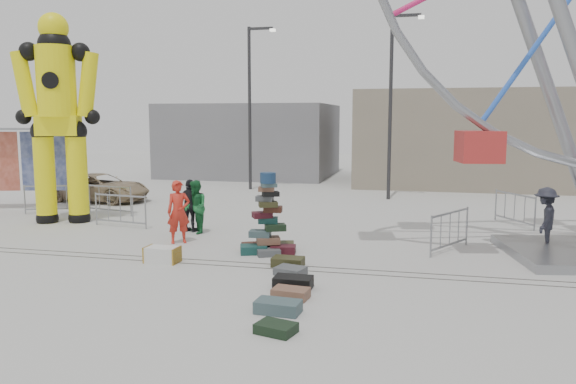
% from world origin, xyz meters
% --- Properties ---
extents(ground, '(90.00, 90.00, 0.00)m').
position_xyz_m(ground, '(0.00, 0.00, 0.00)').
color(ground, '#9E9E99').
rests_on(ground, ground).
extents(track_line_near, '(40.00, 0.04, 0.01)m').
position_xyz_m(track_line_near, '(0.00, 0.60, 0.00)').
color(track_line_near, '#47443F').
rests_on(track_line_near, ground).
extents(track_line_far, '(40.00, 0.04, 0.01)m').
position_xyz_m(track_line_far, '(0.00, 1.00, 0.00)').
color(track_line_far, '#47443F').
rests_on(track_line_far, ground).
extents(building_right, '(12.00, 8.00, 5.00)m').
position_xyz_m(building_right, '(7.00, 20.00, 2.50)').
color(building_right, gray).
rests_on(building_right, ground).
extents(building_left, '(10.00, 8.00, 4.40)m').
position_xyz_m(building_left, '(-6.00, 22.00, 2.20)').
color(building_left, gray).
rests_on(building_left, ground).
extents(lamp_post_right, '(1.41, 0.25, 8.00)m').
position_xyz_m(lamp_post_right, '(3.09, 13.00, 4.48)').
color(lamp_post_right, '#2D2D30').
rests_on(lamp_post_right, ground).
extents(lamp_post_left, '(1.41, 0.25, 8.00)m').
position_xyz_m(lamp_post_left, '(-3.91, 15.00, 4.48)').
color(lamp_post_left, '#2D2D30').
rests_on(lamp_post_left, ground).
extents(suitcase_tower, '(1.60, 1.39, 2.15)m').
position_xyz_m(suitcase_tower, '(0.36, 2.24, 0.60)').
color(suitcase_tower, '#174541').
rests_on(suitcase_tower, ground).
extents(crash_test_dummy, '(2.87, 1.40, 7.27)m').
position_xyz_m(crash_test_dummy, '(-7.67, 4.83, 3.83)').
color(crash_test_dummy, black).
rests_on(crash_test_dummy, ground).
extents(banner_scaffold, '(4.45, 2.00, 3.20)m').
position_xyz_m(banner_scaffold, '(-10.97, 6.96, 2.41)').
color(banner_scaffold, gray).
rests_on(banner_scaffold, ground).
extents(steamer_trunk, '(0.85, 0.51, 0.39)m').
position_xyz_m(steamer_trunk, '(-1.92, 0.57, 0.19)').
color(steamer_trunk, silver).
rests_on(steamer_trunk, ground).
extents(row_case_0, '(0.77, 0.50, 0.23)m').
position_xyz_m(row_case_0, '(1.23, 0.90, 0.12)').
color(row_case_0, '#37371B').
rests_on(row_case_0, ground).
extents(row_case_1, '(0.77, 0.67, 0.18)m').
position_xyz_m(row_case_1, '(1.45, 0.22, 0.09)').
color(row_case_1, '#515458').
rests_on(row_case_1, ground).
extents(row_case_2, '(0.81, 0.50, 0.26)m').
position_xyz_m(row_case_2, '(1.74, -0.79, 0.13)').
color(row_case_2, black).
rests_on(row_case_2, ground).
extents(row_case_3, '(0.76, 0.53, 0.21)m').
position_xyz_m(row_case_3, '(1.83, -1.45, 0.10)').
color(row_case_3, brown).
rests_on(row_case_3, ground).
extents(row_case_4, '(0.87, 0.54, 0.24)m').
position_xyz_m(row_case_4, '(1.79, -2.33, 0.12)').
color(row_case_4, '#41585C').
rests_on(row_case_4, ground).
extents(row_case_5, '(0.75, 0.63, 0.17)m').
position_xyz_m(row_case_5, '(2.00, -3.30, 0.09)').
color(row_case_5, black).
rests_on(row_case_5, ground).
extents(barricade_dummy_a, '(1.90, 0.81, 1.10)m').
position_xyz_m(barricade_dummy_a, '(-9.12, 6.31, 0.55)').
color(barricade_dummy_a, gray).
rests_on(barricade_dummy_a, ground).
extents(barricade_dummy_b, '(1.98, 0.50, 1.10)m').
position_xyz_m(barricade_dummy_b, '(-6.93, 6.61, 0.55)').
color(barricade_dummy_b, gray).
rests_on(barricade_dummy_b, ground).
extents(barricade_dummy_c, '(1.99, 0.41, 1.10)m').
position_xyz_m(barricade_dummy_c, '(-5.29, 4.51, 0.55)').
color(barricade_dummy_c, gray).
rests_on(barricade_dummy_c, ground).
extents(barricade_wheel_front, '(1.10, 1.77, 1.10)m').
position_xyz_m(barricade_wheel_front, '(5.13, 3.45, 0.55)').
color(barricade_wheel_front, gray).
rests_on(barricade_wheel_front, ground).
extents(barricade_wheel_back, '(1.05, 1.80, 1.10)m').
position_xyz_m(barricade_wheel_back, '(7.44, 7.77, 0.55)').
color(barricade_wheel_back, gray).
rests_on(barricade_wheel_back, ground).
extents(pedestrian_red, '(0.79, 0.72, 1.81)m').
position_xyz_m(pedestrian_red, '(-2.42, 2.72, 0.91)').
color(pedestrian_red, red).
rests_on(pedestrian_red, ground).
extents(pedestrian_green, '(0.99, 1.03, 1.67)m').
position_xyz_m(pedestrian_green, '(-2.47, 4.11, 0.83)').
color(pedestrian_green, '#196730').
rests_on(pedestrian_green, ground).
extents(pedestrian_black, '(1.03, 0.55, 1.67)m').
position_xyz_m(pedestrian_black, '(-2.73, 4.31, 0.83)').
color(pedestrian_black, black).
rests_on(pedestrian_black, ground).
extents(pedestrian_grey, '(0.95, 1.26, 1.73)m').
position_xyz_m(pedestrian_grey, '(7.67, 4.19, 0.86)').
color(pedestrian_grey, '#23252F').
rests_on(pedestrian_grey, ground).
extents(parked_suv, '(4.46, 2.33, 1.20)m').
position_xyz_m(parked_suv, '(-9.12, 9.54, 0.60)').
color(parked_suv, '#998363').
rests_on(parked_suv, ground).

